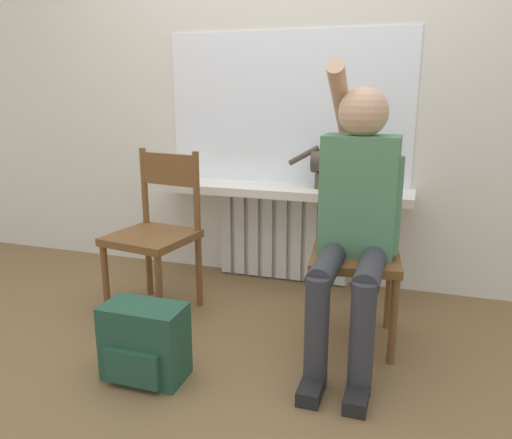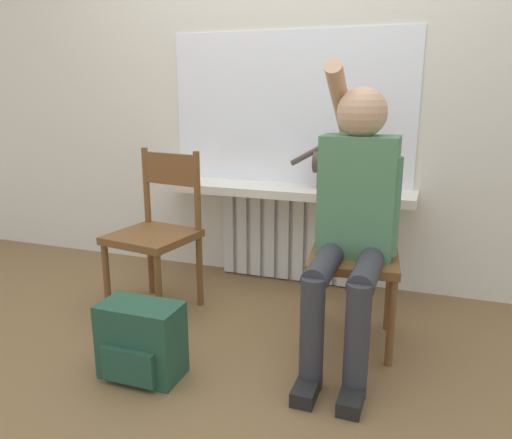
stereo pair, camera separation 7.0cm
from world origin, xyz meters
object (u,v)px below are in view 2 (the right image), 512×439
object	(u,v)px
chair_right	(355,251)
person	(354,211)
cat	(341,164)
backpack	(141,341)
chair_left	(157,230)

from	to	relation	value
chair_right	person	bearing A→B (deg)	-94.30
cat	backpack	xyz separation A→B (m)	(-0.60, -1.23, -0.62)
chair_left	cat	size ratio (longest dim) A/B	1.74
chair_right	backpack	size ratio (longest dim) A/B	2.55
backpack	cat	bearing A→B (deg)	63.90
chair_right	person	size ratio (longest dim) A/B	0.66
cat	chair_left	bearing A→B (deg)	-146.10
chair_left	cat	xyz separation A→B (m)	(0.89, 0.60, 0.33)
chair_left	backpack	bearing A→B (deg)	-56.99
person	backpack	distance (m)	1.08
chair_right	backpack	bearing A→B (deg)	-147.68
person	cat	xyz separation A→B (m)	(-0.19, 0.72, 0.10)
chair_left	cat	world-z (taller)	cat
chair_left	chair_right	distance (m)	1.07
backpack	chair_left	bearing A→B (deg)	113.91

